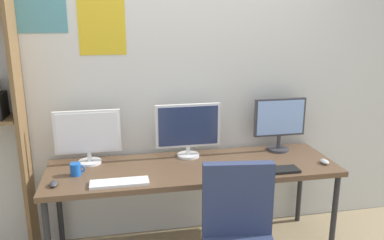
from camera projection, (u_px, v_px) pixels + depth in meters
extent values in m
cube|color=silver|center=(183.00, 84.00, 3.26)|extent=(4.60, 0.10, 2.60)
cube|color=teal|center=(39.00, 3.00, 2.85)|extent=(0.38, 0.01, 0.42)
cube|color=gold|center=(102.00, 24.00, 2.97)|extent=(0.35, 0.01, 0.46)
cube|color=brown|center=(193.00, 168.00, 3.02)|extent=(2.20, 0.68, 0.04)
cylinder|color=#262628|center=(334.00, 217.00, 3.04)|extent=(0.04, 0.04, 0.70)
cylinder|color=#262628|center=(59.00, 207.00, 3.19)|extent=(0.04, 0.04, 0.70)
cylinder|color=#262628|center=(300.00, 186.00, 3.58)|extent=(0.04, 0.04, 0.70)
cube|color=brown|center=(22.00, 131.00, 2.92)|extent=(0.03, 0.28, 2.04)
cube|color=black|center=(2.00, 106.00, 2.85)|extent=(0.04, 0.22, 0.18)
cube|color=navy|center=(238.00, 199.00, 2.45)|extent=(0.45, 0.13, 0.48)
cylinder|color=silver|center=(90.00, 162.00, 3.06)|extent=(0.18, 0.18, 0.02)
cylinder|color=silver|center=(89.00, 157.00, 3.05)|extent=(0.03, 0.03, 0.07)
cube|color=silver|center=(88.00, 132.00, 3.00)|extent=(0.50, 0.03, 0.33)
cube|color=white|center=(88.00, 132.00, 2.99)|extent=(0.46, 0.01, 0.30)
cylinder|color=silver|center=(188.00, 155.00, 3.21)|extent=(0.18, 0.18, 0.02)
cylinder|color=silver|center=(188.00, 150.00, 3.20)|extent=(0.03, 0.03, 0.06)
cube|color=silver|center=(188.00, 126.00, 3.15)|extent=(0.52, 0.03, 0.35)
cube|color=navy|center=(188.00, 126.00, 3.13)|extent=(0.48, 0.01, 0.32)
cylinder|color=#38383D|center=(278.00, 149.00, 3.35)|extent=(0.18, 0.18, 0.02)
cylinder|color=#38383D|center=(279.00, 142.00, 3.34)|extent=(0.03, 0.03, 0.11)
cube|color=#38383D|center=(280.00, 117.00, 3.28)|extent=(0.44, 0.03, 0.32)
cube|color=#8CB2F2|center=(281.00, 118.00, 3.27)|extent=(0.41, 0.01, 0.29)
cube|color=silver|center=(120.00, 183.00, 2.69)|extent=(0.40, 0.13, 0.02)
cube|color=black|center=(274.00, 170.00, 2.90)|extent=(0.37, 0.13, 0.02)
ellipsoid|color=silver|center=(324.00, 162.00, 3.05)|extent=(0.06, 0.10, 0.03)
ellipsoid|color=#38383D|center=(54.00, 184.00, 2.66)|extent=(0.06, 0.10, 0.03)
cylinder|color=blue|center=(76.00, 169.00, 2.83)|extent=(0.08, 0.08, 0.09)
torus|color=blue|center=(81.00, 169.00, 2.83)|extent=(0.06, 0.01, 0.06)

